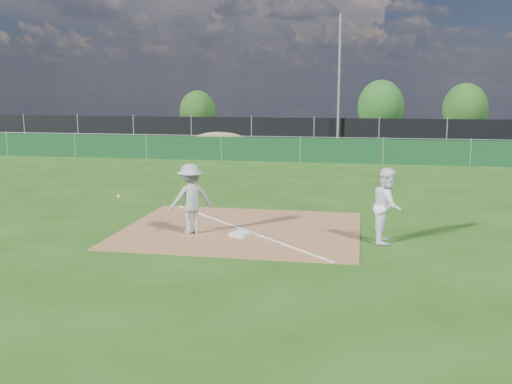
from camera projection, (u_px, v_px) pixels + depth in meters
ground at (287, 177)px, 23.36m from camera, size 90.00×90.00×0.00m
infield_dirt at (241, 229)px, 14.65m from camera, size 6.00×5.00×0.02m
foul_line at (241, 229)px, 14.64m from camera, size 5.01×5.01×0.01m
green_fence at (300, 150)px, 28.09m from camera, size 44.00×0.05×1.20m
dirt_mound at (219, 142)px, 32.37m from camera, size 3.38×2.60×1.17m
black_fence at (314, 132)px, 35.77m from camera, size 46.00×0.04×1.80m
parking_lot at (320, 140)px, 40.77m from camera, size 46.00×9.00×0.01m
light_pole at (339, 82)px, 34.66m from camera, size 0.16×0.16×8.00m
first_base at (240, 234)px, 13.96m from camera, size 0.54×0.54×0.09m
play_at_first at (191, 199)px, 14.09m from camera, size 2.57×1.18×1.74m
runner at (387, 205)px, 13.29m from camera, size 0.72×0.90×1.78m
car_left at (244, 128)px, 42.12m from camera, size 4.66×2.69×1.49m
car_mid at (295, 130)px, 40.12m from camera, size 4.53×2.27×1.43m
car_right at (382, 130)px, 40.23m from camera, size 4.88×2.42×1.36m
tree_left at (198, 111)px, 46.32m from camera, size 2.93×2.93×3.48m
tree_mid at (381, 106)px, 45.20m from camera, size 3.63×3.63×4.31m
tree_right at (465, 109)px, 44.07m from camera, size 3.41×3.41×4.04m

